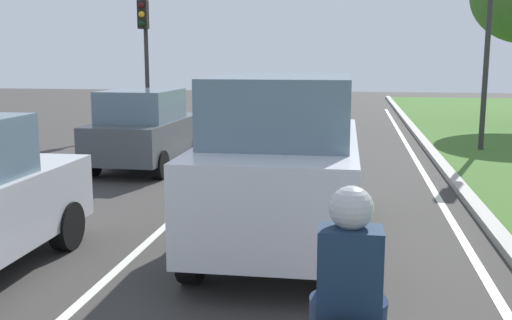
{
  "coord_description": "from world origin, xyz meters",
  "views": [
    {
      "loc": [
        2.04,
        1.03,
        2.53
      ],
      "look_at": [
        0.82,
        8.44,
        1.2
      ],
      "focal_mm": 41.45,
      "sensor_mm": 36.0,
      "label": 1
    }
  ],
  "objects_px": {
    "car_hatchback_far": "(145,129)",
    "traffic_light_overhead_left": "(145,38)",
    "car_suv_ahead": "(284,160)",
    "rider_person": "(349,271)",
    "traffic_light_near_right": "(490,13)"
  },
  "relations": [
    {
      "from": "car_hatchback_far",
      "to": "traffic_light_overhead_left",
      "type": "relative_size",
      "value": 0.81
    },
    {
      "from": "car_suv_ahead",
      "to": "car_hatchback_far",
      "type": "distance_m",
      "value": 6.34
    },
    {
      "from": "rider_person",
      "to": "traffic_light_overhead_left",
      "type": "distance_m",
      "value": 16.7
    },
    {
      "from": "car_suv_ahead",
      "to": "rider_person",
      "type": "height_order",
      "value": "car_suv_ahead"
    },
    {
      "from": "traffic_light_overhead_left",
      "to": "car_hatchback_far",
      "type": "bearing_deg",
      "value": -70.66
    },
    {
      "from": "car_suv_ahead",
      "to": "traffic_light_overhead_left",
      "type": "xyz_separation_m",
      "value": [
        -5.87,
        11.07,
        1.92
      ]
    },
    {
      "from": "rider_person",
      "to": "traffic_light_near_right",
      "type": "xyz_separation_m",
      "value": [
        3.4,
        12.69,
        2.41
      ]
    },
    {
      "from": "rider_person",
      "to": "traffic_light_near_right",
      "type": "distance_m",
      "value": 13.36
    },
    {
      "from": "car_suv_ahead",
      "to": "traffic_light_near_right",
      "type": "relative_size",
      "value": 0.86
    },
    {
      "from": "traffic_light_near_right",
      "to": "traffic_light_overhead_left",
      "type": "height_order",
      "value": "traffic_light_near_right"
    },
    {
      "from": "traffic_light_near_right",
      "to": "traffic_light_overhead_left",
      "type": "relative_size",
      "value": 1.14
    },
    {
      "from": "car_suv_ahead",
      "to": "car_hatchback_far",
      "type": "bearing_deg",
      "value": 125.8
    },
    {
      "from": "rider_person",
      "to": "traffic_light_overhead_left",
      "type": "xyz_separation_m",
      "value": [
        -6.76,
        15.16,
        1.89
      ]
    },
    {
      "from": "rider_person",
      "to": "car_suv_ahead",
      "type": "bearing_deg",
      "value": 100.8
    },
    {
      "from": "rider_person",
      "to": "traffic_light_overhead_left",
      "type": "bearing_deg",
      "value": 112.49
    }
  ]
}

